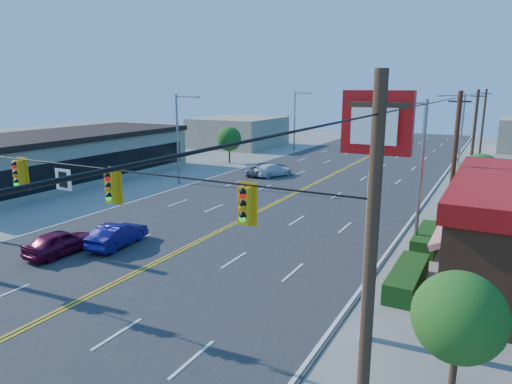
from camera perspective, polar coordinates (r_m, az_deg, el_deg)
The scene contains 20 objects.
ground at distance 19.86m, azimuth -23.76°, elevation -13.82°, with size 160.00×160.00×0.00m, color gray.
road at distance 34.85m, azimuth 2.83°, elevation -1.26°, with size 20.00×120.00×0.06m, color #2D2D30.
signal_span at distance 18.39m, azimuth -25.37°, elevation 0.08°, with size 24.32×0.34×9.00m.
kfc_pylon at distance 15.15m, azimuth 14.58°, elevation 2.88°, with size 2.20×0.36×8.50m.
strip_mall at distance 46.75m, azimuth -23.49°, elevation 4.11°, with size 10.40×26.40×4.40m.
streetlight_se at distance 25.12m, azimuth 19.50°, elevation 2.90°, with size 2.55×0.25×8.00m.
streetlight_ne at distance 48.82m, azimuth 24.08°, elevation 7.08°, with size 2.55×0.25×8.00m.
streetlight_sw at distance 41.40m, azimuth -9.57°, elevation 7.15°, with size 2.55×0.25×8.00m.
streetlight_nw at distance 63.88m, azimuth 5.02°, elevation 9.27°, with size 2.55×0.25×8.00m.
utility_pole_near at distance 28.94m, azimuth 23.47°, elevation 3.18°, with size 0.28×0.28×8.40m, color #47301E.
utility_pole_mid at distance 46.78m, azimuth 25.56°, elevation 6.34°, with size 0.28×0.28×8.40m, color #47301E.
utility_pole_far at distance 64.70m, azimuth 26.49°, elevation 7.75°, with size 0.28×0.28×8.40m, color #47301E.
tree_kfc_rear at distance 33.02m, azimuth 26.17°, elevation 1.77°, with size 2.94×2.94×4.41m.
tree_kfc_front at distance 13.92m, azimuth 24.04°, elevation -14.12°, with size 2.52×2.52×3.78m.
tree_west at distance 52.64m, azimuth -3.37°, elevation 6.64°, with size 2.80×2.80×4.20m.
bld_west_far at distance 68.24m, azimuth -2.19°, elevation 7.51°, with size 11.00×12.00×4.20m, color tan.
car_magenta at distance 26.01m, azimuth -23.22°, elevation -5.89°, with size 1.54×3.82×1.30m, color maroon.
car_blue at distance 26.24m, azimuth -16.91°, elevation -5.24°, with size 1.35×3.88×1.28m, color navy.
car_white at distance 44.73m, azimuth 2.14°, elevation 2.69°, with size 1.71×4.21×1.22m, color white.
car_silver at distance 45.20m, azimuth 0.42°, elevation 2.71°, with size 1.77×3.83×1.06m, color gray.
Camera 1 is at (14.50, -10.51, 8.59)m, focal length 32.00 mm.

